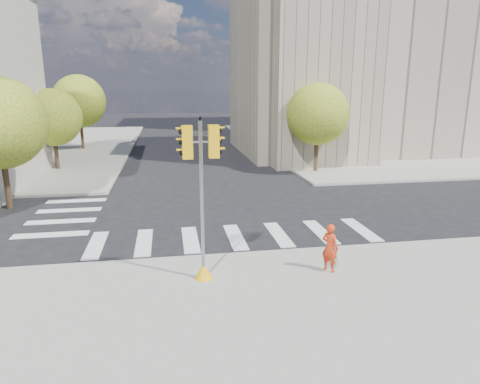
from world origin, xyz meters
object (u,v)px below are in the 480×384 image
lamp_far (265,99)px  traffic_signal (202,213)px  photographer (330,248)px  lamp_near (306,104)px

lamp_far → traffic_signal: 35.36m
traffic_signal → photographer: 4.24m
lamp_near → photographer: bearing=-105.9°
lamp_far → traffic_signal: size_ratio=1.65×
lamp_far → photographer: (-5.69, -34.01, -3.65)m
lamp_far → photographer: bearing=-99.5°
lamp_near → traffic_signal: (-9.71, -19.92, -2.32)m
lamp_far → lamp_near: bearing=-90.0°
traffic_signal → photographer: (4.02, -0.09, -1.32)m
photographer → lamp_far: bearing=-45.5°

